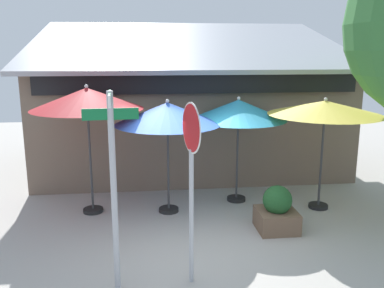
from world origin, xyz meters
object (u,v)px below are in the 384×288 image
at_px(patio_umbrella_teal_right, 238,110).
at_px(sidewalk_planter, 277,211).
at_px(street_sign_post, 113,174).
at_px(patio_umbrella_royal_blue_center, 168,114).
at_px(patio_umbrella_mustard_far_right, 325,109).
at_px(patio_umbrella_crimson_left, 87,99).
at_px(stop_sign, 191,161).

height_order(patio_umbrella_teal_right, sidewalk_planter, patio_umbrella_teal_right).
bearing_deg(sidewalk_planter, patio_umbrella_teal_right, 104.01).
bearing_deg(street_sign_post, patio_umbrella_royal_blue_center, 72.42).
height_order(street_sign_post, patio_umbrella_mustard_far_right, street_sign_post).
bearing_deg(patio_umbrella_teal_right, patio_umbrella_crimson_left, -174.09).
bearing_deg(patio_umbrella_mustard_far_right, street_sign_post, -146.96).
height_order(street_sign_post, sidewalk_planter, street_sign_post).
bearing_deg(stop_sign, patio_umbrella_crimson_left, 121.06).
bearing_deg(patio_umbrella_mustard_far_right, sidewalk_planter, -141.58).
distance_m(street_sign_post, sidewalk_planter, 3.81).
distance_m(street_sign_post, patio_umbrella_mustard_far_right, 5.25).
xyz_separation_m(street_sign_post, patio_umbrella_teal_right, (2.61, 3.53, 0.37)).
bearing_deg(sidewalk_planter, stop_sign, -138.45).
bearing_deg(street_sign_post, stop_sign, 4.78).
bearing_deg(stop_sign, patio_umbrella_teal_right, 66.69).
height_order(street_sign_post, patio_umbrella_crimson_left, street_sign_post).
bearing_deg(patio_umbrella_royal_blue_center, patio_umbrella_mustard_far_right, -2.84).
bearing_deg(stop_sign, street_sign_post, -175.22).
distance_m(patio_umbrella_crimson_left, patio_umbrella_teal_right, 3.37).
distance_m(stop_sign, patio_umbrella_teal_right, 3.75).
height_order(stop_sign, patio_umbrella_royal_blue_center, stop_sign).
distance_m(stop_sign, sidewalk_planter, 3.00).
relative_size(stop_sign, patio_umbrella_royal_blue_center, 1.12).
distance_m(patio_umbrella_royal_blue_center, sidewalk_planter, 3.02).
xyz_separation_m(stop_sign, sidewalk_planter, (1.91, 1.70, -1.56)).
relative_size(patio_umbrella_royal_blue_center, sidewalk_planter, 2.73).
bearing_deg(patio_umbrella_crimson_left, patio_umbrella_teal_right, 5.91).
height_order(stop_sign, patio_umbrella_teal_right, stop_sign).
distance_m(stop_sign, patio_umbrella_crimson_left, 3.65).
bearing_deg(patio_umbrella_royal_blue_center, street_sign_post, -107.58).
xyz_separation_m(stop_sign, patio_umbrella_royal_blue_center, (-0.18, 2.92, 0.25)).
relative_size(stop_sign, patio_umbrella_teal_right, 1.13).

